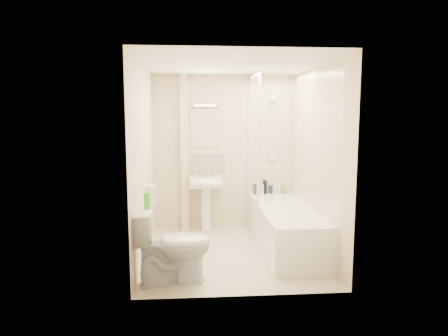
{
  "coord_description": "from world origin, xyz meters",
  "views": [
    {
      "loc": [
        -0.48,
        -4.98,
        1.77
      ],
      "look_at": [
        -0.08,
        0.2,
        1.09
      ],
      "focal_mm": 32.0,
      "sensor_mm": 36.0,
      "label": 1
    }
  ],
  "objects": [
    {
      "name": "toilet",
      "position": [
        -0.72,
        -0.85,
        0.41
      ],
      "size": [
        0.61,
        0.89,
        0.83
      ],
      "primitive_type": "imported",
      "rotation": [
        0.0,
        0.0,
        1.66
      ],
      "color": "white",
      "rests_on": "ground"
    },
    {
      "name": "wall_left",
      "position": [
        -1.1,
        0.0,
        1.2
      ],
      "size": [
        0.02,
        2.5,
        2.4
      ],
      "primitive_type": "cube",
      "color": "beige",
      "rests_on": "ground"
    },
    {
      "name": "wall_right",
      "position": [
        1.1,
        0.0,
        1.2
      ],
      "size": [
        0.02,
        2.5,
        2.4
      ],
      "primitive_type": "cube",
      "color": "beige",
      "rests_on": "ground"
    },
    {
      "name": "bottle_black_b",
      "position": [
        0.64,
        1.16,
        0.66
      ],
      "size": [
        0.06,
        0.06,
        0.21
      ],
      "primitive_type": "cylinder",
      "color": "black",
      "rests_on": "bathtub"
    },
    {
      "name": "strip_light",
      "position": [
        -0.3,
        1.22,
        1.95
      ],
      "size": [
        0.42,
        0.07,
        0.07
      ],
      "primitive_type": "cube",
      "color": "silver",
      "rests_on": "wall_back"
    },
    {
      "name": "ceiling",
      "position": [
        0.0,
        0.0,
        2.4
      ],
      "size": [
        2.2,
        2.5,
        0.02
      ],
      "primitive_type": "cube",
      "color": "white",
      "rests_on": "wall_back"
    },
    {
      "name": "toilet_roll_lower",
      "position": [
        -0.94,
        -0.79,
        0.88
      ],
      "size": [
        0.1,
        0.1,
        0.1
      ],
      "primitive_type": "cylinder",
      "color": "white",
      "rests_on": "toilet"
    },
    {
      "name": "wall_back",
      "position": [
        0.0,
        1.25,
        1.2
      ],
      "size": [
        2.2,
        0.02,
        2.4
      ],
      "primitive_type": "cube",
      "color": "beige",
      "rests_on": "ground"
    },
    {
      "name": "bottle_blue",
      "position": [
        0.73,
        1.16,
        0.61
      ],
      "size": [
        0.06,
        0.06,
        0.13
      ],
      "primitive_type": "cylinder",
      "color": "navy",
      "rests_on": "bathtub"
    },
    {
      "name": "floor",
      "position": [
        0.0,
        0.0,
        0.0
      ],
      "size": [
        2.5,
        2.5,
        0.0
      ],
      "primitive_type": "plane",
      "color": "beige",
      "rests_on": "ground"
    },
    {
      "name": "toilet_roll_upper",
      "position": [
        -0.94,
        -0.77,
        0.99
      ],
      "size": [
        0.12,
        0.12,
        0.11
      ],
      "primitive_type": "cylinder",
      "color": "white",
      "rests_on": "toilet_roll_lower"
    },
    {
      "name": "bottle_white_b",
      "position": [
        0.87,
        1.16,
        0.62
      ],
      "size": [
        0.05,
        0.05,
        0.14
      ],
      "primitive_type": "cylinder",
      "color": "white",
      "rests_on": "bathtub"
    },
    {
      "name": "pedestal_sink",
      "position": [
        -0.3,
        1.01,
        0.68
      ],
      "size": [
        0.5,
        0.47,
        0.96
      ],
      "color": "white",
      "rests_on": "ground"
    },
    {
      "name": "shower_fixture",
      "position": [
        0.75,
        1.19,
        1.55
      ],
      "size": [
        0.1,
        0.16,
        0.99
      ],
      "color": "silver",
      "rests_on": "wall_back"
    },
    {
      "name": "shower_screen",
      "position": [
        0.4,
        0.8,
        1.45
      ],
      "size": [
        0.04,
        0.92,
        1.8
      ],
      "color": "white",
      "rests_on": "bathtub"
    },
    {
      "name": "bottle_green",
      "position": [
        0.94,
        1.16,
        0.6
      ],
      "size": [
        0.06,
        0.06,
        0.09
      ],
      "primitive_type": "cylinder",
      "color": "green",
      "rests_on": "bathtub"
    },
    {
      "name": "splashback",
      "position": [
        -0.3,
        1.24,
        1.03
      ],
      "size": [
        0.6,
        0.02,
        0.3
      ],
      "primitive_type": "cube",
      "color": "beige",
      "rests_on": "wall_back"
    },
    {
      "name": "bathtub",
      "position": [
        0.75,
        0.2,
        0.29
      ],
      "size": [
        0.7,
        2.1,
        0.55
      ],
      "color": "white",
      "rests_on": "ground"
    },
    {
      "name": "mirror",
      "position": [
        -0.3,
        1.24,
        1.58
      ],
      "size": [
        0.46,
        0.01,
        0.6
      ],
      "primitive_type": "cube",
      "color": "white",
      "rests_on": "wall_back"
    },
    {
      "name": "green_bottle",
      "position": [
        -0.96,
        -0.93,
        0.91
      ],
      "size": [
        0.06,
        0.06,
        0.17
      ],
      "primitive_type": "cylinder",
      "color": "green",
      "rests_on": "toilet"
    },
    {
      "name": "tile_right",
      "position": [
        1.09,
        0.2,
        1.42
      ],
      "size": [
        0.01,
        2.1,
        1.75
      ],
      "primitive_type": "cube",
      "color": "beige",
      "rests_on": "wall_right"
    },
    {
      "name": "bottle_cream",
      "position": [
        0.81,
        1.16,
        0.63
      ],
      "size": [
        0.06,
        0.06,
        0.17
      ],
      "primitive_type": "cylinder",
      "color": "beige",
      "rests_on": "bathtub"
    },
    {
      "name": "tile_back",
      "position": [
        0.75,
        1.24,
        1.42
      ],
      "size": [
        0.7,
        0.01,
        1.75
      ],
      "primitive_type": "cube",
      "color": "beige",
      "rests_on": "wall_back"
    },
    {
      "name": "pipe_boxing",
      "position": [
        -0.62,
        1.19,
        1.2
      ],
      "size": [
        0.12,
        0.12,
        2.4
      ],
      "primitive_type": "cube",
      "color": "beige",
      "rests_on": "ground"
    },
    {
      "name": "bottle_black_a",
      "position": [
        0.49,
        1.16,
        0.63
      ],
      "size": [
        0.06,
        0.06,
        0.15
      ],
      "primitive_type": "cylinder",
      "color": "black",
      "rests_on": "bathtub"
    },
    {
      "name": "bottle_white_a",
      "position": [
        0.6,
        1.16,
        0.62
      ],
      "size": [
        0.06,
        0.06,
        0.15
      ],
      "primitive_type": "cylinder",
      "color": "white",
      "rests_on": "bathtub"
    }
  ]
}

